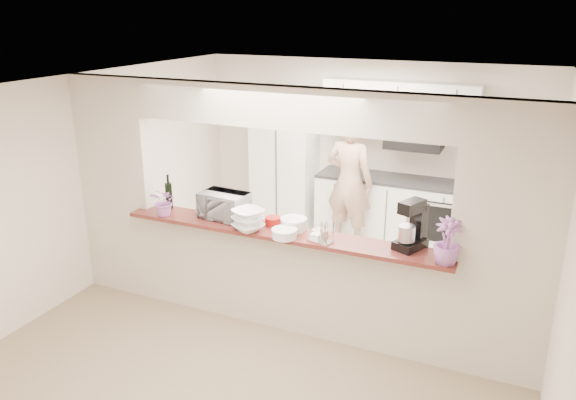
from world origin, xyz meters
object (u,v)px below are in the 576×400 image
Objects in this scene: toaster_oven at (224,205)px; stand_mixer at (412,227)px; person at (349,183)px; refrigerator at (515,200)px.

stand_mixer is at bearing 4.87° from toaster_oven.
person reaches higher than stand_mixer.
refrigerator is at bearing -162.48° from person.
refrigerator is 3.69× the size of stand_mixer.
refrigerator is 3.48× the size of toaster_oven.
toaster_oven is at bearing -136.61° from refrigerator.
stand_mixer is 2.62m from person.
person is at bearing 120.38° from stand_mixer.
person is (-1.31, 2.24, -0.38)m from stand_mixer.
refrigerator is 2.13m from person.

